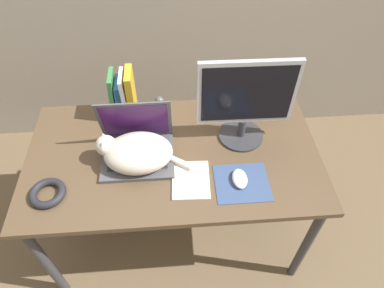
# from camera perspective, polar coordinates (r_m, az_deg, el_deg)

# --- Properties ---
(desk) EXTENTS (1.36, 0.74, 0.72)m
(desk) POSITION_cam_1_polar(r_m,az_deg,el_deg) (1.64, -3.08, -3.19)
(desk) COLOR brown
(desk) RESTS_ON ground_plane
(laptop) EXTENTS (0.32, 0.27, 0.28)m
(laptop) POSITION_cam_1_polar(r_m,az_deg,el_deg) (1.57, -9.11, -0.32)
(laptop) COLOR #4C4C51
(laptop) RESTS_ON desk
(cat) EXTENTS (0.42, 0.23, 0.15)m
(cat) POSITION_cam_1_polar(r_m,az_deg,el_deg) (1.51, -9.29, -1.39)
(cat) COLOR beige
(cat) RESTS_ON desk
(external_monitor) EXTENTS (0.43, 0.21, 0.43)m
(external_monitor) POSITION_cam_1_polar(r_m,az_deg,el_deg) (1.52, 8.98, 7.15)
(external_monitor) COLOR #333338
(external_monitor) RESTS_ON desk
(mousepad) EXTENTS (0.23, 0.21, 0.00)m
(mousepad) POSITION_cam_1_polar(r_m,az_deg,el_deg) (1.50, 8.32, -6.42)
(mousepad) COLOR #384C75
(mousepad) RESTS_ON desk
(computer_mouse) EXTENTS (0.07, 0.10, 0.03)m
(computer_mouse) POSITION_cam_1_polar(r_m,az_deg,el_deg) (1.49, 7.97, -5.72)
(computer_mouse) COLOR silver
(computer_mouse) RESTS_ON mousepad
(book_row) EXTENTS (0.12, 0.14, 0.26)m
(book_row) POSITION_cam_1_polar(r_m,az_deg,el_deg) (1.73, -11.37, 7.91)
(book_row) COLOR #387A42
(book_row) RESTS_ON desk
(cable_coil) EXTENTS (0.15, 0.15, 0.03)m
(cable_coil) POSITION_cam_1_polar(r_m,az_deg,el_deg) (1.56, -22.93, -7.54)
(cable_coil) COLOR #232328
(cable_coil) RESTS_ON desk
(notepad) EXTENTS (0.17, 0.21, 0.01)m
(notepad) POSITION_cam_1_polar(r_m,az_deg,el_deg) (1.49, -0.21, -6.00)
(notepad) COLOR silver
(notepad) RESTS_ON desk
(webcam) EXTENTS (0.05, 0.05, 0.07)m
(webcam) POSITION_cam_1_polar(r_m,az_deg,el_deg) (1.79, -5.45, 7.11)
(webcam) COLOR #232328
(webcam) RESTS_ON desk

